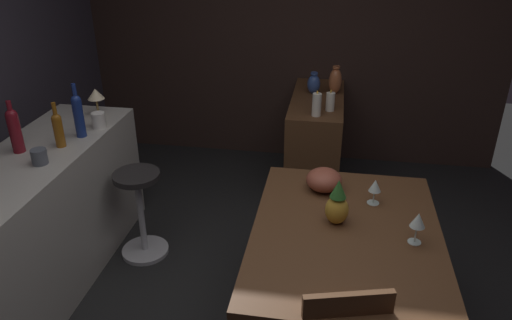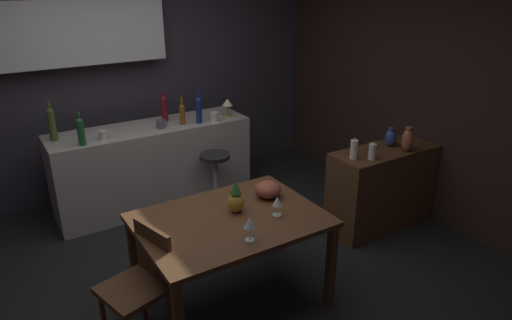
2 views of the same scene
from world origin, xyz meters
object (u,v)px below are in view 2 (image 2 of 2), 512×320
Objects in this scene: wine_bottle_amber at (182,113)px; vase_ceramic_blue at (391,138)px; fruit_bowl at (268,189)px; wine_bottle_olive at (52,122)px; dining_table at (230,227)px; wine_glass_right at (277,202)px; pineapple_centerpiece at (236,199)px; bar_stool at (216,181)px; pillar_candle_short at (354,149)px; wine_bottle_green at (81,130)px; cup_cream at (103,135)px; sideboard_cabinet at (381,188)px; wine_bottle_ruby at (164,107)px; wine_bottle_cobalt at (199,109)px; pillar_candle_tall at (372,152)px; chair_near_window at (141,282)px; cup_slate at (161,124)px; wine_glass_left at (250,224)px; vase_copper at (408,140)px; cup_white at (215,117)px; counter_lamp at (227,104)px.

vase_ceramic_blue is at bearing -44.29° from wine_bottle_amber.
wine_bottle_olive reaches higher than fruit_bowl.
dining_table is 8.82× the size of wine_glass_right.
pineapple_centerpiece is at bearing -101.06° from wine_bottle_amber.
bar_stool is 3.19× the size of pillar_candle_short.
wine_bottle_green reaches higher than vase_ceramic_blue.
pillar_candle_short is at bearing -39.26° from cup_cream.
fruit_bowl is 1.55m from vase_ceramic_blue.
wine_bottle_ruby is at bearing 131.35° from sideboard_cabinet.
wine_bottle_amber reaches higher than wine_glass_right.
cup_cream is (-1.02, 0.01, -0.11)m from wine_bottle_cobalt.
pillar_candle_tall is at bearing -55.50° from wine_bottle_amber.
chair_near_window is 2.08m from cup_slate.
pineapple_centerpiece is at bearing -173.79° from sideboard_cabinet.
wine_glass_left reaches higher than bar_stool.
vase_ceramic_blue reaches higher than wine_glass_right.
wine_glass_left is at bearing -167.53° from vase_copper.
sideboard_cabinet is 3.05× the size of wine_bottle_cobalt.
bar_stool is 1.81× the size of wine_bottle_cobalt.
sideboard_cabinet is at bearing -52.61° from cup_white.
wine_bottle_ruby reaches higher than pillar_candle_tall.
wine_bottle_amber is at bearing 135.71° from vase_ceramic_blue.
wine_bottle_cobalt reaches higher than wine_glass_left.
pillar_candle_short reaches higher than cup_slate.
wine_bottle_cobalt is at bearing -6.38° from cup_slate.
wine_bottle_cobalt is at bearing 130.24° from sideboard_cabinet.
wine_bottle_ruby is 0.55m from cup_white.
dining_table is 6.63× the size of counter_lamp.
vase_ceramic_blue is at bearing 22.81° from sideboard_cabinet.
pillar_candle_short is at bearing -64.99° from cup_white.
wine_bottle_amber is (1.06, 0.10, -0.02)m from wine_bottle_green.
cup_slate is (-0.25, 1.65, 0.14)m from fruit_bowl.
pillar_candle_short is (0.68, -1.45, -0.04)m from cup_white.
pineapple_centerpiece is (-0.23, 0.21, -0.00)m from wine_glass_right.
pillar_candle_tall reaches higher than sideboard_cabinet.
wine_bottle_amber is at bearing -178.69° from counter_lamp.
wine_bottle_green is 1.67× the size of vase_ceramic_blue.
wine_bottle_olive is 0.49m from cup_cream.
wine_bottle_ruby reaches higher than wine_glass_left.
wine_glass_right is 1.95m from cup_slate.
wine_glass_left is at bearing -98.29° from wine_bottle_ruby.
cup_slate reaches higher than bar_stool.
pineapple_centerpiece is 1.78m from wine_bottle_amber.
cup_slate reaches higher than fruit_bowl.
wine_bottle_green is 0.24m from cup_cream.
chair_near_window is 2.28m from wine_bottle_cobalt.
wine_bottle_green is 0.81× the size of wine_bottle_olive.
cup_white is at bearing -35.36° from wine_bottle_ruby.
cup_white is 0.58m from cup_slate.
pillar_candle_short is at bearing 7.77° from pineapple_centerpiece.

